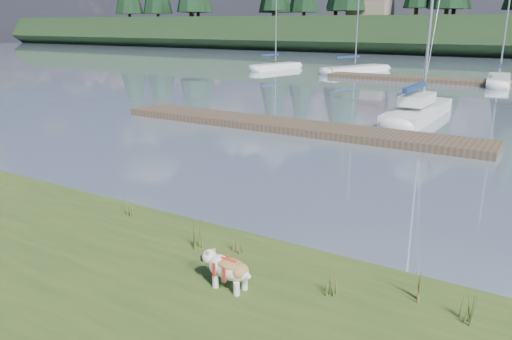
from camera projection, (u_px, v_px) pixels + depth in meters
The scene contains 16 objects.
ground at pixel (475, 84), 35.88m from camera, with size 200.00×200.00×0.00m, color gray.
bulldog at pixel (228, 268), 7.57m from camera, with size 0.89×0.41×0.53m.
sailboat_main at pixel (422, 108), 23.45m from camera, with size 1.64×7.77×11.27m.
dock_near at pixel (289, 126), 20.68m from camera, with size 16.00×2.00×0.30m, color #4C3D2C.
dock_far at pixel (505, 84), 34.83m from camera, with size 26.00×2.20×0.30m, color #4C3D2C.
sailboat_bg_0 at pixel (280, 66), 47.43m from camera, with size 2.74×6.66×9.65m.
sailboat_bg_1 at pixel (360, 68), 44.69m from camera, with size 4.49×8.17×12.14m.
sailboat_bg_2 at pixel (499, 79), 36.45m from camera, with size 2.13×7.37×10.99m.
weed_0 at pixel (196, 233), 8.94m from camera, with size 0.17×0.14×0.69m.
weed_1 at pixel (237, 242), 8.81m from camera, with size 0.17×0.14×0.46m.
weed_2 at pixel (416, 281), 7.24m from camera, with size 0.17×0.14×0.74m.
weed_3 at pixel (129, 207), 10.46m from camera, with size 0.17×0.14×0.48m.
weed_4 at pixel (332, 284), 7.41m from camera, with size 0.17×0.14×0.43m.
weed_5 at pixel (468, 306), 6.73m from camera, with size 0.17×0.14×0.57m.
mud_lip at pixel (217, 240), 10.03m from camera, with size 60.00×0.50×0.14m, color #33281C.
house_0 at pixel (371, 2), 77.53m from camera, with size 6.30×5.30×4.65m.
Camera 1 is at (5.49, -9.05, 4.26)m, focal length 35.00 mm.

